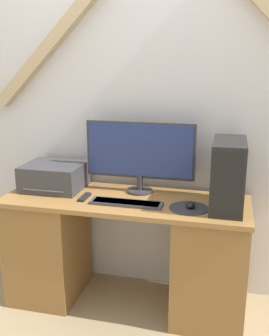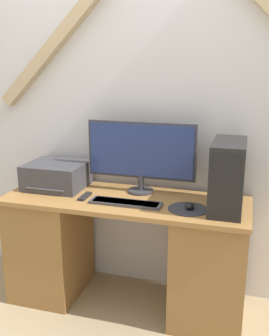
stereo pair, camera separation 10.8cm
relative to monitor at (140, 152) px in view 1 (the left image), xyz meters
The scene contains 10 objects.
ground_plane 1.12m from the monitor, 98.17° to the right, with size 12.00×12.00×0.00m, color #9E8966.
wall_back 0.38m from the monitor, 107.18° to the left, with size 6.40×0.13×2.70m.
desk 0.66m from the monitor, 112.37° to the right, with size 1.57×0.56×0.76m.
monitor is the anchor object (origin of this frame).
keyboard 0.37m from the monitor, 95.77° to the right, with size 0.45×0.11×0.02m.
mousepad 0.50m from the monitor, 33.10° to the right, with size 0.24×0.24×0.00m.
mouse 0.50m from the monitor, 32.73° to the right, with size 0.06×0.07×0.04m.
computer_tower 0.60m from the monitor, 15.88° to the right, with size 0.19×0.41×0.41m.
printer 0.62m from the monitor, behind, with size 0.40×0.35×0.17m.
remote_control 0.46m from the monitor, 146.01° to the right, with size 0.04×0.15×0.02m.
Camera 1 is at (0.63, -2.01, 1.61)m, focal length 42.00 mm.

